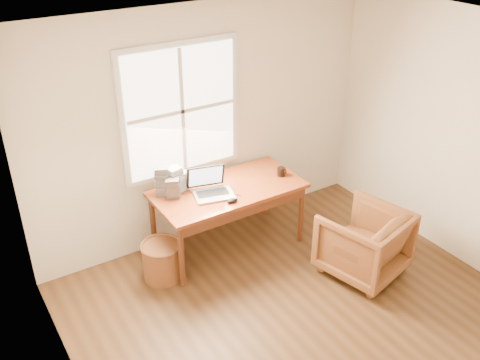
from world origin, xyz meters
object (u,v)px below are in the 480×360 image
(coffee_mug, at_px, (281,172))
(desk, at_px, (228,190))
(wicker_stool, at_px, (162,261))
(cd_stack_a, at_px, (175,180))
(laptop, at_px, (214,184))
(armchair, at_px, (364,242))

(coffee_mug, bearing_deg, desk, -178.90)
(desk, height_order, wicker_stool, desk)
(desk, xyz_separation_m, cd_stack_a, (-0.50, 0.23, 0.16))
(cd_stack_a, bearing_deg, laptop, -45.09)
(desk, height_order, laptop, laptop)
(wicker_stool, distance_m, coffee_mug, 1.61)
(coffee_mug, distance_m, cd_stack_a, 1.18)
(wicker_stool, height_order, coffee_mug, coffee_mug)
(coffee_mug, bearing_deg, wicker_stool, -170.87)
(desk, relative_size, laptop, 4.19)
(laptop, bearing_deg, armchair, -27.54)
(laptop, height_order, cd_stack_a, cd_stack_a)
(desk, distance_m, coffee_mug, 0.65)
(coffee_mug, relative_size, cd_stack_a, 0.35)
(laptop, bearing_deg, coffee_mug, 13.97)
(cd_stack_a, bearing_deg, desk, -24.26)
(wicker_stool, bearing_deg, desk, 7.21)
(desk, distance_m, wicker_stool, 1.01)
(wicker_stool, relative_size, laptop, 1.03)
(wicker_stool, distance_m, cd_stack_a, 0.84)
(armchair, bearing_deg, coffee_mug, -87.03)
(wicker_stool, xyz_separation_m, cd_stack_a, (0.35, 0.33, 0.69))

